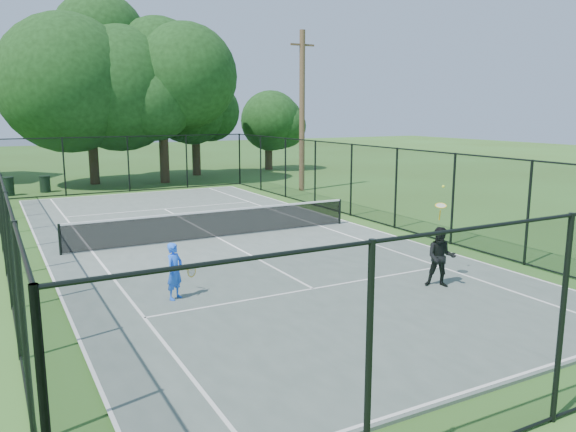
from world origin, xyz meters
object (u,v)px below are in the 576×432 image
player_blue (175,271)px  player_black (441,257)px  tennis_net (217,223)px  utility_pole (302,111)px  trash_bin_right (45,184)px  trash_bin_left (8,186)px

player_blue → player_black: player_black is taller
tennis_net → player_blue: (-3.16, -5.51, 0.14)m
tennis_net → utility_pole: size_ratio=1.19×
utility_pole → player_blue: size_ratio=6.45×
trash_bin_right → utility_pole: bearing=-25.4°
trash_bin_right → player_black: player_black is taller
player_black → utility_pole: bearing=71.4°
trash_bin_right → player_blue: (0.90, -20.46, 0.27)m
tennis_net → trash_bin_right: 15.48m
trash_bin_right → player_blue: player_blue is taller
trash_bin_right → tennis_net: bearing=-74.8°
utility_pole → player_black: bearing=-108.6°
tennis_net → trash_bin_right: bearing=105.2°
utility_pole → trash_bin_right: bearing=154.6°
trash_bin_left → tennis_net: bearing=-68.1°
trash_bin_right → player_black: 23.68m
trash_bin_left → trash_bin_right: (1.78, 0.46, -0.04)m
player_blue → tennis_net: bearing=60.2°
utility_pole → player_black: 17.97m
player_black → tennis_net: bearing=110.3°
trash_bin_right → player_black: size_ratio=0.37×
tennis_net → player_black: bearing=-69.7°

